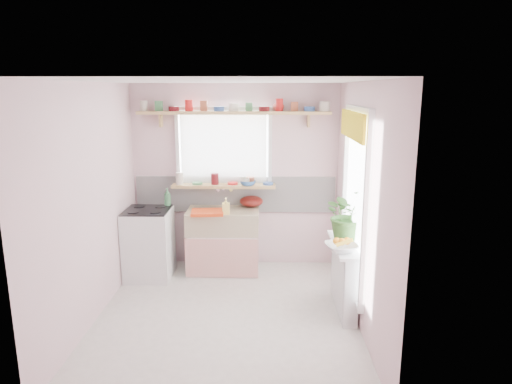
{
  "coord_description": "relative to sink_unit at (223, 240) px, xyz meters",
  "views": [
    {
      "loc": [
        0.42,
        -4.56,
        2.42
      ],
      "look_at": [
        0.31,
        0.55,
        1.27
      ],
      "focal_mm": 32.0,
      "sensor_mm": 36.0,
      "label": 1
    }
  ],
  "objects": [
    {
      "name": "fruit_bowl",
      "position": [
        1.36,
        -1.34,
        0.38
      ],
      "size": [
        0.39,
        0.39,
        0.08
      ],
      "primitive_type": "imported",
      "rotation": [
        0.0,
        0.0,
        0.22
      ],
      "color": "silver",
      "rests_on": "radiator_ledge"
    },
    {
      "name": "sill_crockery",
      "position": [
        -0.05,
        0.19,
        0.78
      ],
      "size": [
        1.35,
        0.11,
        0.12
      ],
      "color": "silver",
      "rests_on": "windowsill"
    },
    {
      "name": "soap_bottle_sink",
      "position": [
        0.06,
        -0.19,
        0.52
      ],
      "size": [
        0.1,
        0.1,
        0.21
      ],
      "primitive_type": "imported",
      "rotation": [
        0.0,
        0.0,
        0.05
      ],
      "color": "#F5DE6C",
      "rests_on": "sink_unit"
    },
    {
      "name": "colander",
      "position": [
        0.38,
        0.21,
        0.49
      ],
      "size": [
        0.36,
        0.36,
        0.14
      ],
      "primitive_type": "ellipsoid",
      "rotation": [
        0.0,
        0.0,
        0.13
      ],
      "color": "#56120E",
      "rests_on": "sink_unit"
    },
    {
      "name": "cooker",
      "position": [
        -0.95,
        -0.24,
        0.03
      ],
      "size": [
        0.58,
        0.58,
        0.93
      ],
      "color": "white",
      "rests_on": "ground"
    },
    {
      "name": "pine_shelf",
      "position": [
        0.15,
        0.18,
        1.69
      ],
      "size": [
        2.52,
        0.24,
        0.04
      ],
      "primitive_type": "cube",
      "color": "tan",
      "rests_on": "room"
    },
    {
      "name": "sink_unit",
      "position": [
        0.0,
        0.0,
        0.0
      ],
      "size": [
        0.95,
        0.65,
        1.11
      ],
      "color": "white",
      "rests_on": "ground"
    },
    {
      "name": "sill_bowl",
      "position": [
        0.33,
        0.13,
        0.76
      ],
      "size": [
        0.24,
        0.24,
        0.07
      ],
      "primitive_type": "imported",
      "rotation": [
        0.0,
        0.0,
        -0.14
      ],
      "color": "#3365A7",
      "rests_on": "windowsill"
    },
    {
      "name": "shelf_vase",
      "position": [
        0.73,
        0.24,
        1.79
      ],
      "size": [
        0.15,
        0.15,
        0.16
      ],
      "primitive_type": "imported",
      "rotation": [
        0.0,
        0.0,
        0.01
      ],
      "color": "#B54437",
      "rests_on": "pine_shelf"
    },
    {
      "name": "dish_tray",
      "position": [
        -0.18,
        -0.19,
        0.44
      ],
      "size": [
        0.44,
        0.34,
        0.04
      ],
      "primitive_type": "cube",
      "rotation": [
        0.0,
        0.0,
        0.09
      ],
      "color": "#EC4414",
      "rests_on": "sink_unit"
    },
    {
      "name": "room",
      "position": [
        0.81,
        -0.43,
        0.94
      ],
      "size": [
        3.2,
        3.2,
        3.2
      ],
      "color": "silver",
      "rests_on": "ground"
    },
    {
      "name": "fruit",
      "position": [
        1.37,
        -1.33,
        0.45
      ],
      "size": [
        0.2,
        0.14,
        0.1
      ],
      "color": "orange",
      "rests_on": "fruit_bowl"
    },
    {
      "name": "sill_cup",
      "position": [
        0.29,
        0.13,
        0.78
      ],
      "size": [
        0.17,
        0.17,
        0.1
      ],
      "primitive_type": "imported",
      "rotation": [
        0.0,
        0.0,
        -0.33
      ],
      "color": "beige",
      "rests_on": "windowsill"
    },
    {
      "name": "cooker_bottle",
      "position": [
        -0.73,
        -0.02,
        0.6
      ],
      "size": [
        0.11,
        0.11,
        0.23
      ],
      "primitive_type": "imported",
      "rotation": [
        0.0,
        0.0,
        -0.19
      ],
      "color": "#428451",
      "rests_on": "cooker"
    },
    {
      "name": "shelf_crockery",
      "position": [
        0.13,
        0.18,
        1.76
      ],
      "size": [
        2.47,
        0.11,
        0.12
      ],
      "color": "silver",
      "rests_on": "pine_shelf"
    },
    {
      "name": "jade_plant",
      "position": [
        1.48,
        -0.99,
        0.64
      ],
      "size": [
        0.68,
        0.64,
        0.6
      ],
      "primitive_type": "imported",
      "rotation": [
        0.0,
        0.0,
        0.37
      ],
      "color": "#376327",
      "rests_on": "radiator_ledge"
    },
    {
      "name": "radiator_ledge",
      "position": [
        1.45,
        -1.09,
        -0.03
      ],
      "size": [
        0.22,
        0.95,
        0.78
      ],
      "color": "white",
      "rests_on": "ground"
    },
    {
      "name": "herb_pot",
      "position": [
        1.48,
        -0.83,
        0.45
      ],
      "size": [
        0.14,
        0.12,
        0.22
      ],
      "primitive_type": "imported",
      "rotation": [
        0.0,
        0.0,
        -0.38
      ],
      "color": "#336428",
      "rests_on": "radiator_ledge"
    },
    {
      "name": "windowsill",
      "position": [
        -0.0,
        0.19,
        0.71
      ],
      "size": [
        1.4,
        0.22,
        0.04
      ],
      "primitive_type": "cube",
      "color": "tan",
      "rests_on": "room"
    }
  ]
}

